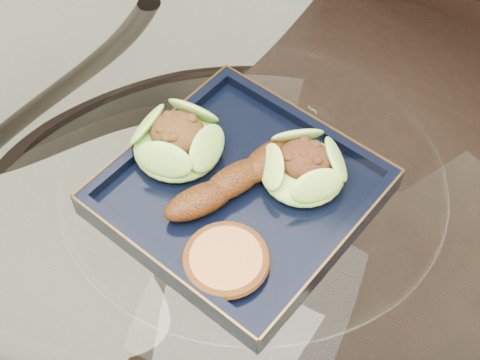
% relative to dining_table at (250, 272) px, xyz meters
% --- Properties ---
extents(dining_table, '(1.13, 1.13, 0.77)m').
position_rel_dining_table_xyz_m(dining_table, '(0.00, 0.00, 0.00)').
color(dining_table, white).
rests_on(dining_table, ground).
extents(dining_chair, '(0.47, 0.47, 0.97)m').
position_rel_dining_table_xyz_m(dining_chair, '(0.11, 0.38, -0.05)').
color(dining_chair, black).
rests_on(dining_chair, ground).
extents(navy_plate, '(0.34, 0.34, 0.02)m').
position_rel_dining_table_xyz_m(navy_plate, '(-0.02, 0.00, 0.17)').
color(navy_plate, black).
rests_on(navy_plate, dining_table).
extents(lettuce_wrap_left, '(0.14, 0.14, 0.04)m').
position_rel_dining_table_xyz_m(lettuce_wrap_left, '(-0.10, 0.02, 0.20)').
color(lettuce_wrap_left, '#65A630').
rests_on(lettuce_wrap_left, navy_plate).
extents(lettuce_wrap_right, '(0.12, 0.12, 0.04)m').
position_rel_dining_table_xyz_m(lettuce_wrap_right, '(0.04, 0.04, 0.20)').
color(lettuce_wrap_right, '#74AF32').
rests_on(lettuce_wrap_right, navy_plate).
extents(roasted_plantain, '(0.12, 0.17, 0.03)m').
position_rel_dining_table_xyz_m(roasted_plantain, '(-0.02, 0.00, 0.20)').
color(roasted_plantain, '#572709').
rests_on(roasted_plantain, navy_plate).
extents(crumb_patty, '(0.09, 0.09, 0.02)m').
position_rel_dining_table_xyz_m(crumb_patty, '(0.01, -0.09, 0.19)').
color(crumb_patty, '#C87C42').
rests_on(crumb_patty, navy_plate).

